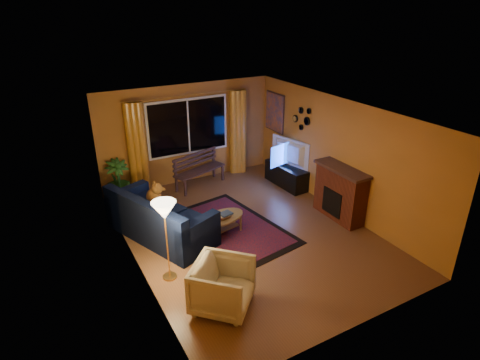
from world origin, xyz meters
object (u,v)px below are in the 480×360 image
bench (200,178)px  tv_console (286,175)px  armchair (223,284)px  floor_lamp (167,241)px  sofa (161,215)px  coffee_table (221,225)px

bench → tv_console: tv_console is taller
armchair → floor_lamp: size_ratio=0.60×
sofa → coffee_table: size_ratio=2.23×
sofa → coffee_table: sofa is taller
coffee_table → bench: bearing=76.6°
bench → coffee_table: (-0.55, -2.29, -0.02)m
bench → coffee_table: bearing=-121.7°
bench → tv_console: bearing=-46.1°
armchair → tv_console: size_ratio=0.68×
armchair → sofa: bearing=48.4°
sofa → tv_console: size_ratio=1.80×
bench → sofa: 2.44m
sofa → bench: bearing=26.4°
floor_lamp → tv_console: (3.88, 2.12, -0.45)m
coffee_table → tv_console: (2.47, 1.28, 0.08)m
sofa → floor_lamp: floor_lamp is taller
coffee_table → armchair: bearing=-115.8°
floor_lamp → coffee_table: size_ratio=1.40×
floor_lamp → tv_console: size_ratio=1.13×
tv_console → bench: bearing=149.3°
tv_console → sofa: bearing=-170.5°
armchair → coffee_table: 2.14m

